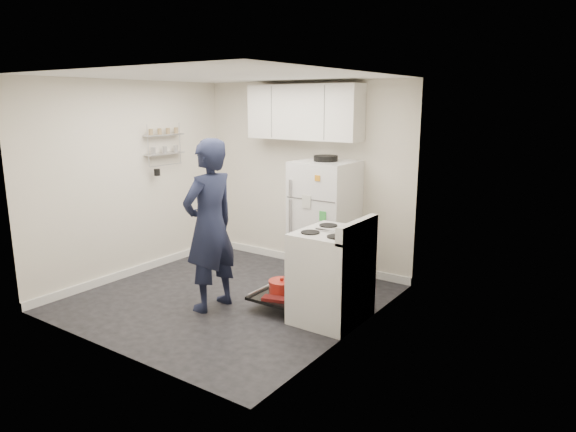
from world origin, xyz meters
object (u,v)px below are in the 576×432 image
Objects in this scene: electric_range at (330,276)px; open_oven_door at (283,291)px; refrigerator at (325,220)px; person at (210,226)px.

open_oven_door is at bearing -178.52° from electric_range.
electric_range is 1.35m from refrigerator.
person reaches higher than open_oven_door.
open_oven_door is at bearing -83.05° from refrigerator.
person is at bearing -159.01° from electric_range.
electric_range is 0.65m from open_oven_door.
open_oven_door is 0.46× the size of refrigerator.
electric_range is at bearing 1.48° from open_oven_door.
electric_range is at bearing -56.64° from refrigerator.
refrigerator is 0.85× the size of person.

